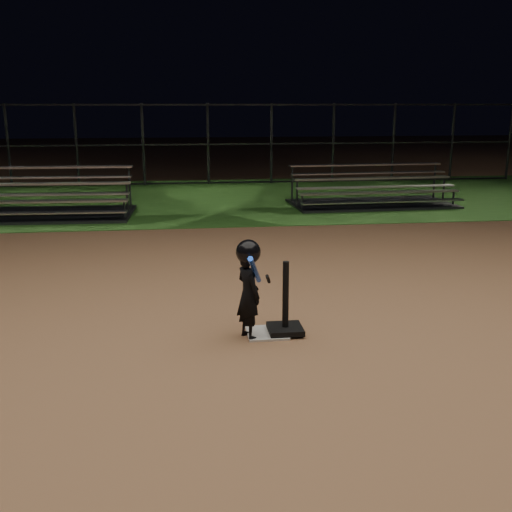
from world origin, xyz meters
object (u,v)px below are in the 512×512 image
at_px(batting_tee, 285,319).
at_px(bleacher_left, 33,207).
at_px(home_plate, 267,333).
at_px(child_batter, 249,287).
at_px(bleacher_right, 372,197).

xyz_separation_m(batting_tee, bleacher_left, (-4.42, 7.80, 0.05)).
xyz_separation_m(home_plate, batting_tee, (0.20, -0.01, 0.16)).
distance_m(home_plate, bleacher_left, 8.86).
bearing_deg(child_batter, home_plate, -93.01).
relative_size(home_plate, batting_tee, 0.56).
xyz_separation_m(home_plate, bleacher_left, (-4.22, 7.79, 0.21)).
bearing_deg(child_batter, batting_tee, -104.00).
xyz_separation_m(batting_tee, bleacher_right, (3.66, 8.39, 0.03)).
bearing_deg(batting_tee, bleacher_left, 119.57).
xyz_separation_m(child_batter, bleacher_right, (4.08, 8.46, -0.38)).
distance_m(batting_tee, bleacher_right, 9.15).
distance_m(home_plate, batting_tee, 0.26).
bearing_deg(home_plate, bleacher_right, 65.22).
bearing_deg(bleacher_left, bleacher_right, 6.11).
distance_m(home_plate, child_batter, 0.62).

